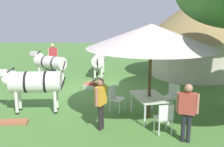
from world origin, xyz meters
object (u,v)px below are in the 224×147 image
object	(u,v)px
zebra_nearest_camera	(99,59)
striped_lounge_chair	(93,83)
patio_chair_near_lawn	(172,95)
guest_behind_table	(187,108)
shade_umbrella	(151,36)
guest_beside_umbrella	(101,99)
standing_watcher	(53,55)
zebra_by_umbrella	(34,82)
patio_dining_table	(149,98)
thatched_hut	(195,33)
patio_chair_near_hut	(115,97)
patio_chair_west_end	(164,117)
zebra_toward_hut	(49,63)

from	to	relation	value
zebra_nearest_camera	striped_lounge_chair	bearing A→B (deg)	-92.20
patio_chair_near_lawn	striped_lounge_chair	world-z (taller)	patio_chair_near_lawn
patio_chair_near_lawn	guest_behind_table	bearing A→B (deg)	134.28
shade_umbrella	guest_beside_umbrella	distance (m)	2.47
patio_chair_near_lawn	guest_beside_umbrella	bearing A→B (deg)	83.35
guest_beside_umbrella	standing_watcher	world-z (taller)	standing_watcher
standing_watcher	zebra_by_umbrella	size ratio (longest dim) A/B	0.69
striped_lounge_chair	zebra_by_umbrella	distance (m)	3.42
patio_dining_table	striped_lounge_chair	distance (m)	3.97
guest_behind_table	zebra_nearest_camera	world-z (taller)	guest_behind_table
patio_chair_near_lawn	thatched_hut	bearing A→B (deg)	-65.00
shade_umbrella	thatched_hut	bearing A→B (deg)	154.91
guest_behind_table	zebra_by_umbrella	bearing A→B (deg)	174.62
patio_chair_near_hut	zebra_by_umbrella	bearing A→B (deg)	-60.14
shade_umbrella	zebra_nearest_camera	world-z (taller)	shade_umbrella
shade_umbrella	patio_dining_table	world-z (taller)	shade_umbrella
striped_lounge_chair	zebra_nearest_camera	bearing A→B (deg)	30.44
patio_chair_west_end	zebra_nearest_camera	bearing A→B (deg)	94.46
shade_umbrella	patio_chair_west_end	bearing A→B (deg)	15.17
guest_beside_umbrella	shade_umbrella	bearing A→B (deg)	-32.20
patio_chair_near_hut	patio_chair_west_end	distance (m)	2.27
standing_watcher	zebra_by_umbrella	distance (m)	6.20
thatched_hut	standing_watcher	size ratio (longest dim) A/B	3.37
patio_chair_near_lawn	striped_lounge_chair	xyz separation A→B (m)	(-2.40, -3.11, -0.27)
patio_chair_near_hut	zebra_nearest_camera	size ratio (longest dim) A/B	0.38
patio_chair_near_lawn	guest_behind_table	size ratio (longest dim) A/B	0.56
patio_dining_table	striped_lounge_chair	bearing A→B (deg)	-145.80
patio_chair_near_lawn	guest_behind_table	world-z (taller)	guest_behind_table
patio_chair_near_hut	guest_beside_umbrella	world-z (taller)	guest_beside_umbrella
patio_chair_west_end	zebra_toward_hut	size ratio (longest dim) A/B	0.44
patio_dining_table	striped_lounge_chair	world-z (taller)	patio_dining_table
guest_beside_umbrella	patio_chair_near_lawn	bearing A→B (deg)	-27.50
patio_chair_west_end	zebra_by_umbrella	bearing A→B (deg)	144.27
patio_chair_near_hut	zebra_toward_hut	world-z (taller)	zebra_toward_hut
shade_umbrella	zebra_by_umbrella	world-z (taller)	shade_umbrella
zebra_toward_hut	zebra_nearest_camera	bearing A→B (deg)	-29.09
patio_chair_near_hut	guest_beside_umbrella	distance (m)	1.60
standing_watcher	guest_behind_table	bearing A→B (deg)	83.31
patio_chair_near_hut	guest_beside_umbrella	size ratio (longest dim) A/B	0.58
shade_umbrella	patio_chair_near_lawn	size ratio (longest dim) A/B	4.48
patio_chair_near_lawn	patio_dining_table	bearing A→B (deg)	90.00
shade_umbrella	striped_lounge_chair	world-z (taller)	shade_umbrella
patio_dining_table	zebra_nearest_camera	size ratio (longest dim) A/B	0.69
patio_chair_near_hut	guest_beside_umbrella	bearing A→B (deg)	12.64
patio_dining_table	guest_behind_table	size ratio (longest dim) A/B	1.01
striped_lounge_chair	shade_umbrella	bearing A→B (deg)	-113.52
guest_behind_table	standing_watcher	world-z (taller)	standing_watcher
patio_chair_west_end	striped_lounge_chair	xyz separation A→B (m)	(-4.47, -2.55, -0.27)
patio_chair_near_hut	standing_watcher	size ratio (longest dim) A/B	0.55
guest_beside_umbrella	patio_dining_table	bearing A→B (deg)	-32.20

